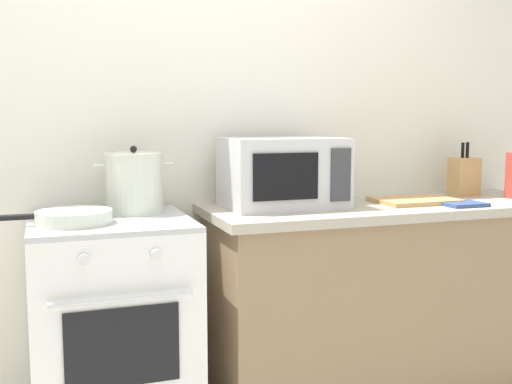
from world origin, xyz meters
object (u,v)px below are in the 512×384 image
stove (113,335)px  oven_mitt (463,204)px  stock_pot (134,183)px  microwave (283,173)px  frying_pan (72,217)px  cutting_board (415,201)px  knife_block (464,176)px

stove → oven_mitt: size_ratio=5.11×
stock_pot → microwave: 0.63m
stove → frying_pan: bearing=-153.8°
frying_pan → cutting_board: (1.50, 0.07, -0.02)m
frying_pan → knife_block: bearing=6.4°
frying_pan → microwave: microwave is taller
frying_pan → cutting_board: size_ratio=1.31×
microwave → knife_block: 1.00m
microwave → cutting_board: 0.64m
cutting_board → oven_mitt: cutting_board is taller
microwave → stock_pot: bearing=176.1°
stove → oven_mitt: oven_mitt is taller
stock_pot → knife_block: 1.63m
stock_pot → microwave: (0.63, -0.04, 0.03)m
stove → frying_pan: frying_pan is taller
stock_pot → frying_pan: 0.33m
knife_block → cutting_board: bearing=-159.7°
cutting_board → knife_block: bearing=20.3°
stock_pot → cutting_board: (1.25, -0.12, -0.11)m
frying_pan → oven_mitt: 1.65m
stock_pot → cutting_board: stock_pot is taller
stock_pot → cutting_board: size_ratio=0.88×
stock_pot → knife_block: bearing=0.7°
frying_pan → cutting_board: bearing=2.7°
stove → knife_block: knife_block is taller
oven_mitt → knife_block: bearing=51.7°
frying_pan → knife_block: 1.90m
oven_mitt → stove: bearing=174.0°
knife_block → oven_mitt: 0.39m
stock_pot → oven_mitt: (1.39, -0.28, -0.12)m
cutting_board → frying_pan: bearing=-177.3°
knife_block → oven_mitt: size_ratio=1.48×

